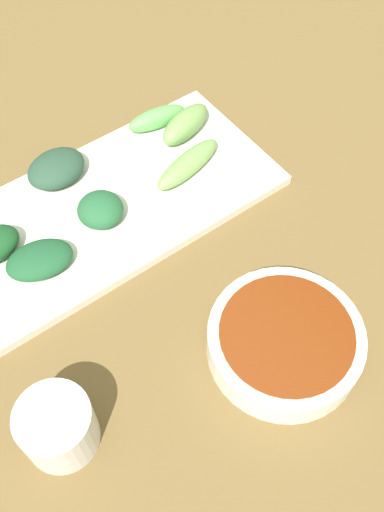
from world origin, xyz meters
The scene contains 10 objects.
tabletop centered at (0.00, 0.00, 0.01)m, with size 2.10×2.10×0.02m, color brown.
sauce_bowl centered at (-0.11, -0.04, 0.04)m, with size 0.14×0.14×0.04m.
serving_plate centered at (0.14, 0.00, 0.03)m, with size 0.18×0.37×0.01m, color silver.
broccoli_stalk_0 centered at (0.17, -0.13, 0.05)m, with size 0.03×0.08×0.03m, color #739F52.
broccoli_stalk_1 centered at (0.12, -0.09, 0.04)m, with size 0.03×0.10×0.02m, color #76A155.
broccoli_stalk_2 centered at (0.20, -0.11, 0.04)m, with size 0.02×0.07×0.02m, color #5FB155.
broccoli_leafy_4 centered at (0.10, 0.10, 0.04)m, with size 0.05×0.07×0.02m, color #1D502D.
broccoli_leafy_5 centered at (0.12, 0.02, 0.05)m, with size 0.05×0.05×0.03m, color #235B34.
broccoli_leafy_6 centered at (0.20, 0.03, 0.05)m, with size 0.05×0.07×0.03m, color #284634.
tea_cup centered at (-0.06, 0.17, 0.05)m, with size 0.06×0.06×0.06m, color silver.
Camera 1 is at (-0.25, 0.17, 0.53)m, focal length 40.60 mm.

